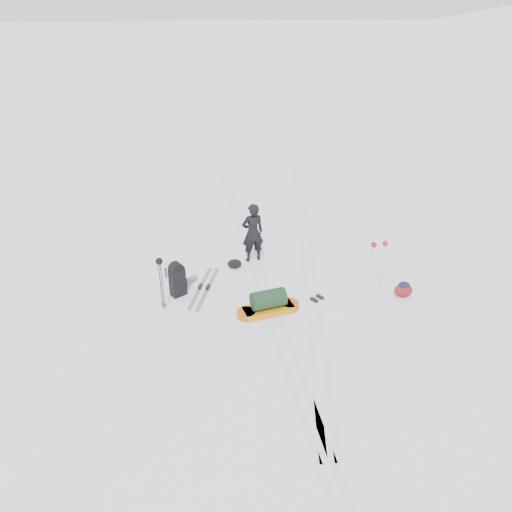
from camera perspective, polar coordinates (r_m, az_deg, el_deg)
The scene contains 14 objects.
ground at distance 12.04m, azimuth 1.11°, elevation -4.32°, with size 200.00×200.00×0.00m, color white.
snow_hill_backdrop at distance 136.56m, azimuth 23.40°, elevation -7.62°, with size 359.50×192.00×162.45m.
ski_tracks at distance 12.85m, azimuth 3.35°, elevation -2.02°, with size 3.38×17.97×0.01m.
skier at distance 13.09m, azimuth -0.38°, elevation 2.67°, with size 0.60×0.39×1.64m, color black.
pulk_sled at distance 11.28m, azimuth 1.42°, elevation -5.53°, with size 1.54×0.77×0.57m.
expedition_rucksack at distance 11.98m, azimuth -8.81°, elevation -2.60°, with size 0.67×0.93×0.88m.
ski_poles_black at distance 11.18m, azimuth -10.94°, elevation -1.30°, with size 0.16×0.16×1.31m.
ski_poles_silver at distance 11.99m, azimuth 13.85°, elevation 0.70°, with size 0.42×0.17×1.31m.
touring_skis_grey at distance 12.30m, azimuth -5.96°, elevation -3.63°, with size 0.82×1.95×0.07m.
touring_skis_white at distance 11.89m, azimuth 6.98°, elevation -4.95°, with size 1.39×1.82×0.07m.
rope_coil at distance 11.45m, azimuth 0.11°, elevation -6.08°, with size 0.66×0.66×0.07m.
small_daypack at distance 12.37m, azimuth 16.50°, elevation -3.67°, with size 0.55×0.52×0.38m.
thermos_pair at distance 12.88m, azimuth -9.95°, elevation -1.77°, with size 0.21×0.21×0.26m.
stuff_sack at distance 13.07m, azimuth -2.46°, elevation -0.88°, with size 0.39×0.31×0.23m.
Camera 1 is at (-1.29, -10.01, 6.57)m, focal length 35.00 mm.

